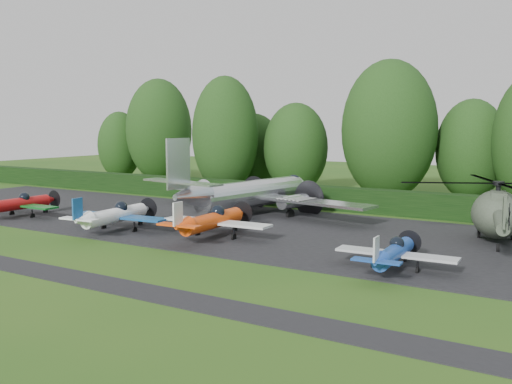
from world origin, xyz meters
The scene contains 17 objects.
ground centered at (0.00, 0.00, 0.00)m, with size 160.00×160.00×0.00m, color #214E16.
apron centered at (0.00, 10.00, 0.00)m, with size 70.00×18.00×0.01m, color black.
taxiway_verge centered at (0.00, -6.00, 0.00)m, with size 70.00×2.00×0.00m, color black.
hedgerow centered at (0.00, 21.00, 0.00)m, with size 90.00×1.60×2.00m, color black.
transport_plane centered at (-0.58, 14.38, 1.86)m, with size 20.82×15.97×6.67m.
light_plane_red centered at (-16.02, 4.13, 1.11)m, with size 6.94×7.30×2.67m.
light_plane_white centered at (-4.94, 3.73, 1.18)m, with size 7.35×7.73×2.83m.
light_plane_orange centered at (2.24, 5.20, 1.21)m, with size 7.59×7.98×2.92m.
light_plane_blue centered at (14.90, 3.16, 0.99)m, with size 6.18×6.49×2.37m.
helicopter centered at (18.13, 13.68, 2.07)m, with size 11.94×13.99×3.85m.
tree_0 centered at (-25.89, 32.64, 6.61)m, with size 8.52×8.52×13.24m.
tree_1 centered at (-32.30, 31.98, 4.53)m, with size 5.86×5.86×9.08m.
tree_3 centered at (-4.62, 30.17, 4.84)m, with size 6.92×6.92×9.69m.
tree_4 centered at (12.66, 33.89, 4.93)m, with size 6.73×6.73×9.88m.
tree_6 centered at (5.61, 30.11, 6.83)m, with size 9.27×9.27×13.68m.
tree_7 centered at (-11.20, 26.35, 6.26)m, with size 7.16×7.16×12.54m.
tree_10 centered at (-11.33, 32.40, 4.32)m, with size 6.85×6.85×8.65m.
Camera 1 is at (23.53, -24.49, 7.45)m, focal length 40.00 mm.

